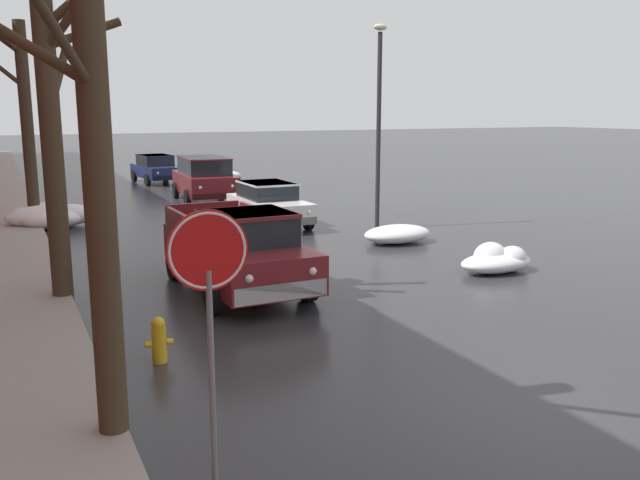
{
  "coord_description": "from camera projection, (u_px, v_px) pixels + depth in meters",
  "views": [
    {
      "loc": [
        -5.88,
        -5.67,
        3.77
      ],
      "look_at": [
        0.22,
        7.04,
        0.99
      ],
      "focal_mm": 37.53,
      "sensor_mm": 36.0,
      "label": 1
    }
  ],
  "objects": [
    {
      "name": "ground_plane",
      "position": [
        551.0,
        419.0,
        8.24
      ],
      "size": [
        200.0,
        200.0,
        0.0
      ],
      "primitive_type": "plane",
      "color": "#2B2B2D"
    },
    {
      "name": "snow_bank_near_corner_left",
      "position": [
        53.0,
        216.0,
        21.5
      ],
      "size": [
        2.89,
        1.14,
        0.75
      ],
      "color": "white",
      "rests_on": "ground"
    },
    {
      "name": "snow_bank_along_left_kerb",
      "position": [
        215.0,
        176.0,
        34.68
      ],
      "size": [
        2.64,
        1.15,
        0.66
      ],
      "color": "white",
      "rests_on": "ground"
    },
    {
      "name": "snow_bank_mid_block_left",
      "position": [
        42.0,
        212.0,
        22.54
      ],
      "size": [
        2.1,
        1.46,
        0.65
      ],
      "color": "white",
      "rests_on": "ground"
    },
    {
      "name": "snow_bank_near_corner_right",
      "position": [
        497.0,
        260.0,
        15.64
      ],
      "size": [
        1.9,
        1.01,
        0.7
      ],
      "color": "white",
      "rests_on": "ground"
    },
    {
      "name": "snow_bank_along_right_kerb",
      "position": [
        52.0,
        219.0,
        21.22
      ],
      "size": [
        1.84,
        1.29,
        0.64
      ],
      "color": "white",
      "rests_on": "ground"
    },
    {
      "name": "snow_bank_far_right_pile",
      "position": [
        398.0,
        234.0,
        19.01
      ],
      "size": [
        2.04,
        1.26,
        0.51
      ],
      "color": "white",
      "rests_on": "ground"
    },
    {
      "name": "bare_tree_at_the_corner",
      "position": [
        88.0,
        124.0,
        6.96
      ],
      "size": [
        2.98,
        2.85,
        6.77
      ],
      "color": "#423323",
      "rests_on": "ground"
    },
    {
      "name": "bare_tree_second_along_sidewalk",
      "position": [
        55.0,
        105.0,
        12.57
      ],
      "size": [
        1.93,
        2.89,
        6.96
      ],
      "color": "#423323",
      "rests_on": "ground"
    },
    {
      "name": "bare_tree_mid_block",
      "position": [
        23.0,
        115.0,
        21.56
      ],
      "size": [
        1.94,
        1.24,
        6.83
      ],
      "color": "#382B1E",
      "rests_on": "ground"
    },
    {
      "name": "pickup_truck_maroon_approaching_near_lane",
      "position": [
        238.0,
        250.0,
        13.89
      ],
      "size": [
        2.2,
        4.91,
        1.76
      ],
      "color": "maroon",
      "rests_on": "ground"
    },
    {
      "name": "sedan_white_parked_kerbside_close",
      "position": [
        269.0,
        203.0,
        21.67
      ],
      "size": [
        1.88,
        3.87,
        1.42
      ],
      "color": "silver",
      "rests_on": "ground"
    },
    {
      "name": "suv_maroon_parked_kerbside_mid",
      "position": [
        204.0,
        177.0,
        27.47
      ],
      "size": [
        2.37,
        4.48,
        1.82
      ],
      "color": "maroon",
      "rests_on": "ground"
    },
    {
      "name": "sedan_darkblue_parked_far_down_block",
      "position": [
        156.0,
        168.0,
        34.32
      ],
      "size": [
        2.14,
        3.99,
        1.42
      ],
      "color": "navy",
      "rests_on": "ground"
    },
    {
      "name": "fire_hydrant",
      "position": [
        159.0,
        340.0,
        10.03
      ],
      "size": [
        0.42,
        0.22,
        0.71
      ],
      "color": "gold",
      "rests_on": "ground"
    },
    {
      "name": "stop_sign_at_corner",
      "position": [
        209.0,
        278.0,
        6.17
      ],
      "size": [
        0.76,
        0.09,
        2.87
      ],
      "color": "slate",
      "rests_on": "ground"
    },
    {
      "name": "street_lamp_post",
      "position": [
        379.0,
        117.0,
        20.66
      ],
      "size": [
        0.44,
        0.24,
        6.27
      ],
      "color": "#28282D",
      "rests_on": "ground"
    }
  ]
}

